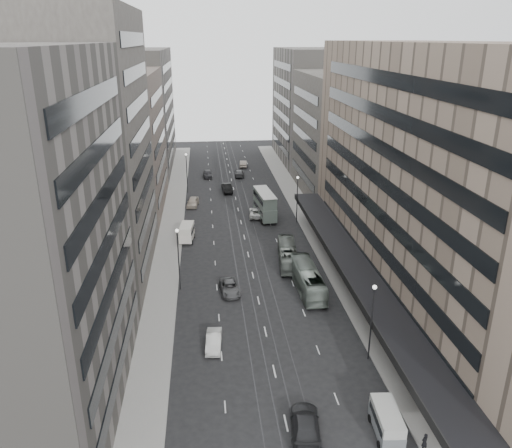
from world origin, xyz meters
name	(u,v)px	position (x,y,z in m)	size (l,w,h in m)	color
ground	(267,337)	(0.00, 0.00, 0.00)	(220.00, 220.00, 0.00)	black
sidewalk_right	(306,217)	(12.00, 37.50, 0.07)	(4.00, 125.00, 0.15)	gray
sidewalk_left	(172,221)	(-12.00, 37.50, 0.07)	(4.00, 125.00, 0.15)	gray
department_store	(441,178)	(21.45, 8.00, 14.95)	(19.20, 60.00, 30.00)	gray
building_right_mid	(341,135)	(21.50, 52.00, 12.00)	(15.00, 28.00, 24.00)	#45403B
building_right_far	(310,106)	(21.50, 82.00, 14.00)	(15.00, 32.00, 28.00)	slate
building_left_a	(10,246)	(-21.50, -8.00, 15.00)	(15.00, 28.00, 30.00)	slate
building_left_b	(82,150)	(-21.50, 19.00, 17.00)	(15.00, 26.00, 34.00)	#45403B
building_left_c	(118,143)	(-21.50, 46.00, 12.50)	(15.00, 28.00, 25.00)	#695A51
building_left_d	(138,110)	(-21.50, 79.00, 14.00)	(15.00, 38.00, 28.00)	slate
lamp_right_near	(372,314)	(9.70, -5.00, 5.20)	(0.44, 0.44, 8.32)	#262628
lamp_right_far	(297,194)	(9.70, 35.00, 5.20)	(0.44, 0.44, 8.32)	#262628
lamp_left_near	(178,252)	(-9.70, 12.00, 5.20)	(0.44, 0.44, 8.32)	#262628
lamp_left_far	(187,168)	(-9.70, 55.00, 5.20)	(0.44, 0.44, 8.32)	#262628
bus_near	(307,279)	(6.52, 10.12, 1.57)	(2.63, 11.25, 3.13)	gray
bus_far	(288,254)	(5.33, 18.32, 1.40)	(2.36, 10.08, 2.81)	gray
double_decker	(265,204)	(4.43, 37.89, 2.61)	(3.46, 9.05, 4.83)	slate
vw_microbus	(387,421)	(7.89, -15.10, 1.33)	(2.29, 4.55, 2.39)	slate
panel_van	(187,232)	(-9.20, 28.35, 1.51)	(2.54, 4.54, 2.74)	silver
sedan_1	(214,341)	(-5.73, -1.31, 0.73)	(1.55, 4.46, 1.47)	silver
sedan_2	(230,288)	(-3.39, 10.43, 0.70)	(2.33, 5.05, 1.40)	#4E4F51
sedan_3	(305,425)	(1.36, -14.31, 0.85)	(2.39, 5.87, 1.70)	#252628
sedan_4	(193,202)	(-8.50, 45.89, 0.85)	(2.02, 5.01, 1.71)	#B5A796
sedan_5	(227,188)	(-1.50, 54.51, 0.86)	(1.82, 5.22, 1.72)	black
sedan_6	(256,212)	(3.03, 38.83, 0.76)	(2.53, 5.48, 1.52)	white
sedan_7	(239,173)	(2.02, 66.94, 0.76)	(2.13, 5.23, 1.52)	#525254
sedan_8	(208,174)	(-5.38, 66.71, 0.85)	(2.02, 5.01, 1.71)	#2B2B2E
sedan_9	(243,164)	(3.66, 75.89, 0.80)	(1.69, 4.85, 1.60)	#B0A191
pedestrian	(424,442)	(10.20, -17.17, 0.95)	(0.58, 0.38, 1.59)	black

